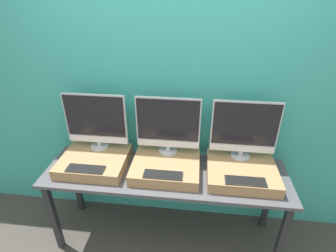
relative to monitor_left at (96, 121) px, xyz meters
name	(u,v)px	position (x,y,z in m)	size (l,w,h in m)	color
wall_back	(171,100)	(0.63, 0.20, 0.14)	(8.00, 0.04, 2.60)	teal
workbench	(166,180)	(0.63, -0.17, -0.45)	(2.07, 0.60, 0.79)	#47474C
wooden_riser_left	(95,161)	(0.00, -0.15, -0.32)	(0.56, 0.49, 0.09)	#99754C
monitor_left	(96,121)	(0.00, 0.00, 0.00)	(0.54, 0.16, 0.52)	#B2B2B7
keyboard_left	(85,169)	(0.00, -0.33, -0.27)	(0.31, 0.11, 0.01)	#2D2D2D
wooden_riser_center	(166,166)	(0.63, -0.15, -0.32)	(0.56, 0.49, 0.09)	#99754C
monitor_center	(168,125)	(0.63, 0.00, 0.00)	(0.54, 0.16, 0.52)	#B2B2B7
keyboard_center	(163,175)	(0.63, -0.33, -0.27)	(0.31, 0.11, 0.01)	#2D2D2D
wooden_riser_right	(242,172)	(1.26, -0.15, -0.32)	(0.56, 0.49, 0.09)	#99754C
monitor_right	(244,129)	(1.26, 0.00, 0.00)	(0.54, 0.16, 0.52)	#B2B2B7
keyboard_right	(246,181)	(1.26, -0.33, -0.27)	(0.31, 0.11, 0.01)	#2D2D2D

